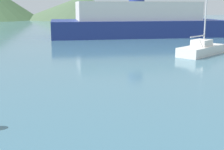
% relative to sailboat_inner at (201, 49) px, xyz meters
% --- Properties ---
extents(sailboat_inner, '(5.73, 3.94, 10.70)m').
position_rel_sailboat_inner_xyz_m(sailboat_inner, '(0.00, 0.00, 0.00)').
color(sailboat_inner, white).
rests_on(sailboat_inner, ground_plane).
extents(ferry_distant, '(24.99, 13.97, 6.35)m').
position_rel_sailboat_inner_xyz_m(ferry_distant, '(2.98, 17.83, 1.55)').
color(ferry_distant, navy).
rests_on(ferry_distant, ground_plane).
extents(hill_east, '(39.50, 39.50, 7.25)m').
position_rel_sailboat_inner_xyz_m(hill_east, '(14.80, 78.34, 3.07)').
color(hill_east, '#4C6647').
rests_on(hill_east, ground_plane).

